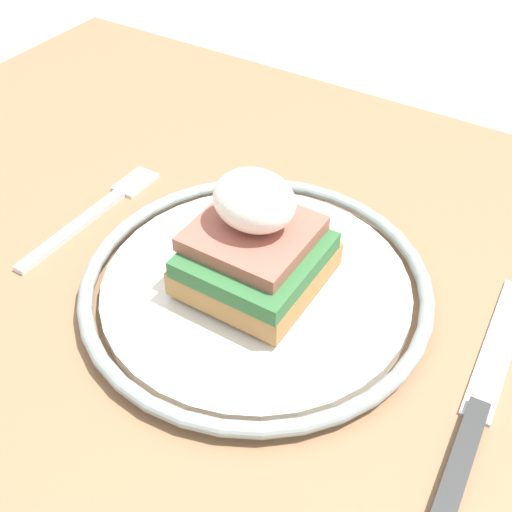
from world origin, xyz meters
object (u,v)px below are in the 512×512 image
at_px(fork, 97,211).
at_px(knife, 476,413).
at_px(plate, 256,286).
at_px(sandwich, 255,244).

bearing_deg(fork, knife, -4.52).
distance_m(plate, fork, 0.15).
distance_m(sandwich, knife, 0.17).
height_order(fork, knife, knife).
distance_m(sandwich, fork, 0.16).
bearing_deg(fork, sandwich, -2.91).
bearing_deg(sandwich, plate, -35.09).
distance_m(plate, knife, 0.16).
bearing_deg(plate, knife, -5.74).
bearing_deg(fork, plate, -3.25).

